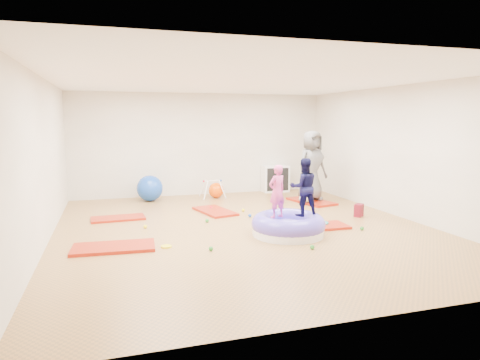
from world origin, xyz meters
name	(u,v)px	position (x,y,z in m)	size (l,w,h in m)	color
room	(245,156)	(0.00, 0.00, 1.40)	(7.01, 8.01, 2.81)	#A7763A
gym_mat_front_left	(114,247)	(-2.44, -0.66, 0.03)	(1.30, 0.65, 0.05)	#A72001
gym_mat_mid_left	(118,218)	(-2.32, 1.49, 0.02)	(1.09, 0.55, 0.05)	#A72001
gym_mat_center_back	(215,211)	(-0.21, 1.57, 0.02)	(1.20, 0.60, 0.05)	#A72001
gym_mat_right	(317,226)	(1.36, -0.38, 0.02)	(1.18, 0.59, 0.05)	#A72001
gym_mat_rear_right	(311,201)	(2.41, 1.99, 0.03)	(1.30, 0.65, 0.05)	#A72001
inflatable_cushion	(288,226)	(0.61, -0.70, 0.16)	(1.34, 1.34, 0.42)	white
child_pink	(277,189)	(0.39, -0.69, 0.86)	(0.35, 0.23, 0.95)	#E54898
child_navy	(304,184)	(0.90, -0.70, 0.92)	(0.51, 0.40, 1.06)	black
adult_caregiver	(312,166)	(2.42, 2.04, 0.93)	(0.86, 0.56, 1.75)	#565656
infant	(306,198)	(2.15, 1.74, 0.16)	(0.35, 0.36, 0.21)	#A9C9D7
ball_pit_balls	(253,225)	(0.19, 0.03, 0.04)	(3.99, 3.59, 0.07)	#1646B7
exercise_ball_blue	(150,188)	(-1.48, 3.37, 0.33)	(0.66, 0.66, 0.66)	#1646B7
exercise_ball_orange	(216,190)	(0.26, 3.32, 0.20)	(0.41, 0.41, 0.41)	#FE5102
infant_play_gym	(212,186)	(0.15, 3.31, 0.32)	(0.63, 0.60, 0.48)	white
cube_shelf	(276,179)	(2.15, 3.79, 0.38)	(0.76, 0.38, 0.76)	white
balance_disc	(320,224)	(1.48, -0.26, 0.04)	(0.33, 0.33, 0.07)	#158381
backpack	(359,210)	(2.67, 0.24, 0.14)	(0.24, 0.15, 0.27)	red
yellow_toy	(166,246)	(-1.61, -0.82, 0.01)	(0.18, 0.18, 0.03)	#FFED0A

